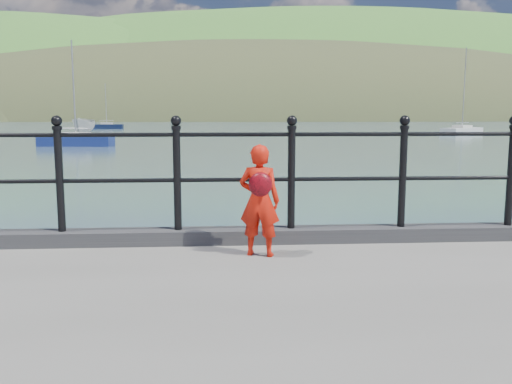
{
  "coord_description": "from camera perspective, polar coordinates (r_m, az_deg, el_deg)",
  "views": [
    {
      "loc": [
        -0.15,
        -5.79,
        2.36
      ],
      "look_at": [
        0.22,
        -0.2,
        1.55
      ],
      "focal_mm": 38.0,
      "sensor_mm": 36.0,
      "label": 1
    }
  ],
  "objects": [
    {
      "name": "ground",
      "position": [
        6.26,
        -2.21,
        -13.94
      ],
      "size": [
        600.0,
        600.0,
        0.0
      ],
      "primitive_type": "plane",
      "color": "#2D4251",
      "rests_on": "ground"
    },
    {
      "name": "kerb",
      "position": [
        5.79,
        -2.22,
        -4.61
      ],
      "size": [
        60.0,
        0.3,
        0.15
      ],
      "primitive_type": "cube",
      "color": "#28282B",
      "rests_on": "quay"
    },
    {
      "name": "railing",
      "position": [
        5.67,
        -2.27,
        2.79
      ],
      "size": [
        18.11,
        0.11,
        1.2
      ],
      "color": "black",
      "rests_on": "kerb"
    },
    {
      "name": "far_shore",
      "position": [
        249.46,
        5.09,
        2.49
      ],
      "size": [
        830.0,
        200.0,
        156.0
      ],
      "color": "#333A21",
      "rests_on": "ground"
    },
    {
      "name": "child",
      "position": [
        5.17,
        0.37,
        -0.82
      ],
      "size": [
        0.45,
        0.37,
        1.08
      ],
      "rotation": [
        0.0,
        0.0,
        2.84
      ],
      "color": "red",
      "rests_on": "quay"
    },
    {
      "name": "launch_white",
      "position": [
        62.33,
        -17.61,
        6.58
      ],
      "size": [
        2.08,
        5.02,
        1.91
      ],
      "primitive_type": "imported",
      "rotation": [
        0.0,
        0.0,
        -0.05
      ],
      "color": "silver",
      "rests_on": "ground"
    },
    {
      "name": "sailboat_left",
      "position": [
        88.08,
        -15.43,
        6.64
      ],
      "size": [
        4.92,
        1.52,
        7.16
      ],
      "rotation": [
        0.0,
        0.0,
        0.0
      ],
      "color": "black",
      "rests_on": "ground"
    },
    {
      "name": "sailboat_far",
      "position": [
        68.7,
        20.86,
        6.03
      ],
      "size": [
        6.74,
        6.15,
        10.14
      ],
      "rotation": [
        0.0,
        0.0,
        0.71
      ],
      "color": "silver",
      "rests_on": "ground"
    },
    {
      "name": "sailboat_port",
      "position": [
        41.91,
        -18.41,
        5.07
      ],
      "size": [
        5.42,
        2.21,
        7.77
      ],
      "rotation": [
        0.0,
        0.0,
        -0.1
      ],
      "color": "navy",
      "rests_on": "ground"
    }
  ]
}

